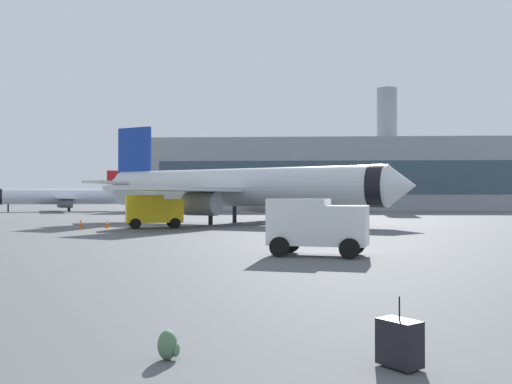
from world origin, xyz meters
TOP-DOWN VIEW (x-y plane):
  - airplane_at_gate at (-4.57, 51.99)m, footprint 33.85×31.11m
  - airplane_taxiing at (-43.42, 103.08)m, footprint 26.41×24.27m
  - service_truck at (-11.35, 44.15)m, footprint 5.26×3.79m
  - fuel_truck at (1.90, 51.41)m, footprint 6.46×4.33m
  - cargo_van at (1.49, 21.44)m, footprint 4.75×3.20m
  - safety_cone_near at (-15.64, 44.82)m, footprint 0.44×0.44m
  - safety_cone_mid at (-17.68, 43.80)m, footprint 0.44×0.44m
  - rolling_suitcase at (1.76, 4.77)m, footprint 0.71×0.75m
  - traveller_backpack at (-1.89, 5.04)m, footprint 0.36×0.40m
  - terminal_building at (11.92, 121.71)m, footprint 79.06×23.02m

SIDE VIEW (x-z plane):
  - traveller_backpack at x=-1.89m, z-range -0.01..0.47m
  - safety_cone_near at x=-15.64m, z-range -0.01..0.66m
  - safety_cone_mid at x=-17.68m, z-range -0.01..0.75m
  - rolling_suitcase at x=1.76m, z-range -0.16..0.94m
  - cargo_van at x=1.49m, z-range 0.15..2.75m
  - service_truck at x=-11.35m, z-range 0.16..3.05m
  - fuel_truck at x=1.90m, z-range 0.17..3.37m
  - airplane_taxiing at x=-43.42m, z-range -1.24..6.95m
  - airplane_at_gate at x=-4.57m, z-range -1.59..8.91m
  - terminal_building at x=11.92m, z-range -5.89..21.33m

